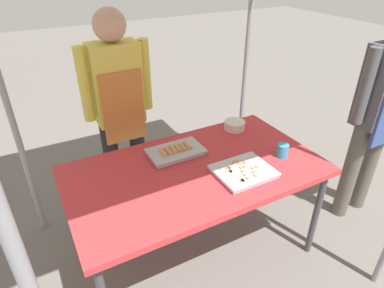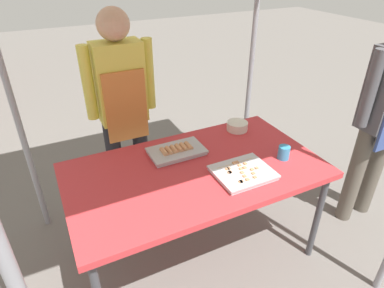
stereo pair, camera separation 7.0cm
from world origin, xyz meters
name	(u,v)px [view 1 (the left image)]	position (x,y,z in m)	size (l,w,h in m)	color
ground_plane	(195,251)	(0.00, 0.00, 0.00)	(18.00, 18.00, 0.00)	#66605B
stall_table	(196,175)	(0.00, 0.00, 0.70)	(1.60, 0.90, 0.75)	#C63338
tray_grilled_sausages	(176,151)	(-0.04, 0.21, 0.77)	(0.37, 0.23, 0.05)	#ADADB2
tray_meat_skewers	(243,171)	(0.23, -0.19, 0.77)	(0.35, 0.29, 0.04)	silver
condiment_bowl	(235,125)	(0.51, 0.32, 0.78)	(0.16, 0.16, 0.06)	silver
drink_cup_near_edge	(282,151)	(0.57, -0.15, 0.80)	(0.08, 0.08, 0.09)	#338CBF
vendor_woman	(119,103)	(-0.24, 0.73, 0.96)	(0.52, 0.23, 1.63)	black
customer_nearby	(380,105)	(1.39, -0.22, 0.97)	(0.52, 0.23, 1.63)	#595147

